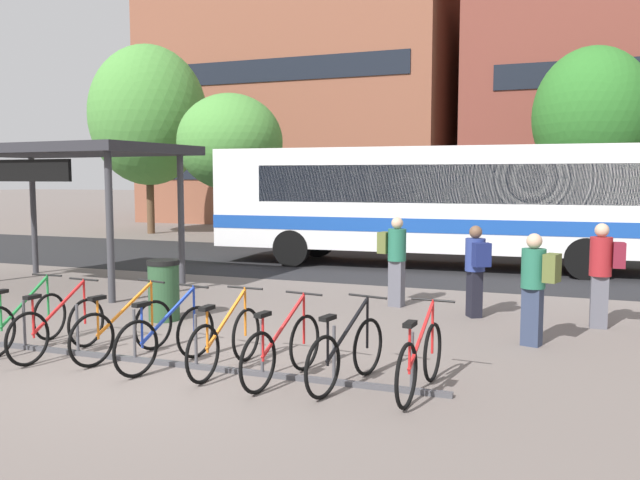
{
  "coord_description": "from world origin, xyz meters",
  "views": [
    {
      "loc": [
        4.79,
        -6.82,
        2.41
      ],
      "look_at": [
        0.37,
        4.9,
        1.21
      ],
      "focal_mm": 36.61,
      "sensor_mm": 36.0,
      "label": 1
    }
  ],
  "objects_px": {
    "transit_shelter": "(63,156)",
    "parked_bicycle_orange_4": "(226,341)",
    "commuter_olive_pack_2": "(395,255)",
    "parked_bicycle_blue_3": "(167,338)",
    "parked_bicycle_red_5": "(283,349)",
    "parked_bicycle_red_1": "(58,328)",
    "commuter_maroon_pack_3": "(603,268)",
    "street_tree_0": "(592,116)",
    "commuter_olive_pack_1": "(536,282)",
    "parked_bicycle_red_7": "(420,360)",
    "commuter_navy_pack_4": "(476,265)",
    "city_bus": "(433,201)",
    "parked_bicycle_green_0": "(24,322)",
    "street_tree_1": "(230,142)",
    "trash_bin": "(164,290)",
    "parked_bicycle_black_6": "(347,354)",
    "street_tree_3": "(148,116)",
    "parked_bicycle_orange_2": "(124,330)"
  },
  "relations": [
    {
      "from": "parked_bicycle_red_5",
      "to": "transit_shelter",
      "type": "relative_size",
      "value": 0.31
    },
    {
      "from": "parked_bicycle_red_7",
      "to": "parked_bicycle_green_0",
      "type": "bearing_deg",
      "value": 94.79
    },
    {
      "from": "parked_bicycle_green_0",
      "to": "commuter_maroon_pack_3",
      "type": "height_order",
      "value": "commuter_maroon_pack_3"
    },
    {
      "from": "transit_shelter",
      "to": "trash_bin",
      "type": "distance_m",
      "value": 5.18
    },
    {
      "from": "commuter_maroon_pack_3",
      "to": "street_tree_0",
      "type": "distance_m",
      "value": 14.95
    },
    {
      "from": "parked_bicycle_blue_3",
      "to": "commuter_olive_pack_2",
      "type": "distance_m",
      "value": 5.23
    },
    {
      "from": "parked_bicycle_blue_3",
      "to": "parked_bicycle_red_5",
      "type": "relative_size",
      "value": 0.99
    },
    {
      "from": "parked_bicycle_red_1",
      "to": "trash_bin",
      "type": "relative_size",
      "value": 1.67
    },
    {
      "from": "city_bus",
      "to": "parked_bicycle_red_5",
      "type": "xyz_separation_m",
      "value": [
        0.26,
        -10.62,
        -1.39
      ]
    },
    {
      "from": "parked_bicycle_orange_2",
      "to": "commuter_maroon_pack_3",
      "type": "distance_m",
      "value": 7.37
    },
    {
      "from": "commuter_maroon_pack_3",
      "to": "parked_bicycle_red_1",
      "type": "bearing_deg",
      "value": 30.13
    },
    {
      "from": "parked_bicycle_black_6",
      "to": "commuter_olive_pack_1",
      "type": "relative_size",
      "value": 1.04
    },
    {
      "from": "commuter_olive_pack_2",
      "to": "parked_bicycle_blue_3",
      "type": "bearing_deg",
      "value": -98.17
    },
    {
      "from": "parked_bicycle_red_7",
      "to": "commuter_olive_pack_2",
      "type": "height_order",
      "value": "commuter_olive_pack_2"
    },
    {
      "from": "parked_bicycle_black_6",
      "to": "street_tree_1",
      "type": "distance_m",
      "value": 17.08
    },
    {
      "from": "parked_bicycle_red_1",
      "to": "commuter_maroon_pack_3",
      "type": "height_order",
      "value": "commuter_maroon_pack_3"
    },
    {
      "from": "parked_bicycle_red_1",
      "to": "commuter_olive_pack_2",
      "type": "bearing_deg",
      "value": -30.85
    },
    {
      "from": "commuter_navy_pack_4",
      "to": "trash_bin",
      "type": "xyz_separation_m",
      "value": [
        -4.91,
        -2.08,
        -0.4
      ]
    },
    {
      "from": "street_tree_3",
      "to": "city_bus",
      "type": "bearing_deg",
      "value": -24.81
    },
    {
      "from": "commuter_olive_pack_1",
      "to": "street_tree_0",
      "type": "xyz_separation_m",
      "value": [
        1.15,
        16.05,
        3.67
      ]
    },
    {
      "from": "parked_bicycle_orange_4",
      "to": "street_tree_3",
      "type": "bearing_deg",
      "value": 40.22
    },
    {
      "from": "parked_bicycle_orange_4",
      "to": "commuter_olive_pack_1",
      "type": "distance_m",
      "value": 4.46
    },
    {
      "from": "city_bus",
      "to": "street_tree_1",
      "type": "relative_size",
      "value": 2.23
    },
    {
      "from": "parked_bicycle_blue_3",
      "to": "street_tree_1",
      "type": "distance_m",
      "value": 16.01
    },
    {
      "from": "parked_bicycle_black_6",
      "to": "street_tree_0",
      "type": "relative_size",
      "value": 0.24
    },
    {
      "from": "commuter_olive_pack_2",
      "to": "street_tree_3",
      "type": "relative_size",
      "value": 0.21
    },
    {
      "from": "parked_bicycle_orange_4",
      "to": "parked_bicycle_red_7",
      "type": "distance_m",
      "value": 2.45
    },
    {
      "from": "city_bus",
      "to": "parked_bicycle_red_1",
      "type": "distance_m",
      "value": 11.2
    },
    {
      "from": "commuter_maroon_pack_3",
      "to": "street_tree_0",
      "type": "height_order",
      "value": "street_tree_0"
    },
    {
      "from": "parked_bicycle_red_1",
      "to": "commuter_maroon_pack_3",
      "type": "distance_m",
      "value": 8.25
    },
    {
      "from": "street_tree_0",
      "to": "street_tree_1",
      "type": "distance_m",
      "value": 13.1
    },
    {
      "from": "commuter_olive_pack_2",
      "to": "trash_bin",
      "type": "xyz_separation_m",
      "value": [
        -3.37,
        -2.56,
        -0.45
      ]
    },
    {
      "from": "parked_bicycle_green_0",
      "to": "parked_bicycle_orange_4",
      "type": "distance_m",
      "value": 3.2
    },
    {
      "from": "parked_bicycle_red_7",
      "to": "commuter_navy_pack_4",
      "type": "relative_size",
      "value": 1.08
    },
    {
      "from": "parked_bicycle_orange_4",
      "to": "commuter_navy_pack_4",
      "type": "height_order",
      "value": "commuter_navy_pack_4"
    },
    {
      "from": "parked_bicycle_green_0",
      "to": "parked_bicycle_blue_3",
      "type": "xyz_separation_m",
      "value": [
        2.41,
        -0.06,
        0.0
      ]
    },
    {
      "from": "commuter_maroon_pack_3",
      "to": "trash_bin",
      "type": "height_order",
      "value": "commuter_maroon_pack_3"
    },
    {
      "from": "parked_bicycle_black_6",
      "to": "commuter_olive_pack_1",
      "type": "distance_m",
      "value": 3.36
    },
    {
      "from": "commuter_olive_pack_2",
      "to": "parked_bicycle_red_5",
      "type": "bearing_deg",
      "value": -80.12
    },
    {
      "from": "commuter_maroon_pack_3",
      "to": "street_tree_1",
      "type": "relative_size",
      "value": 0.31
    },
    {
      "from": "city_bus",
      "to": "parked_bicycle_green_0",
      "type": "height_order",
      "value": "city_bus"
    },
    {
      "from": "parked_bicycle_red_5",
      "to": "commuter_olive_pack_1",
      "type": "xyz_separation_m",
      "value": [
        2.72,
        2.76,
        0.55
      ]
    },
    {
      "from": "parked_bicycle_black_6",
      "to": "trash_bin",
      "type": "bearing_deg",
      "value": 72.95
    },
    {
      "from": "parked_bicycle_red_7",
      "to": "commuter_maroon_pack_3",
      "type": "height_order",
      "value": "commuter_maroon_pack_3"
    },
    {
      "from": "parked_bicycle_blue_3",
      "to": "commuter_maroon_pack_3",
      "type": "height_order",
      "value": "commuter_maroon_pack_3"
    },
    {
      "from": "commuter_olive_pack_1",
      "to": "trash_bin",
      "type": "distance_m",
      "value": 5.99
    },
    {
      "from": "commuter_olive_pack_1",
      "to": "commuter_maroon_pack_3",
      "type": "relative_size",
      "value": 0.96
    },
    {
      "from": "parked_bicycle_blue_3",
      "to": "commuter_olive_pack_1",
      "type": "height_order",
      "value": "commuter_olive_pack_1"
    },
    {
      "from": "transit_shelter",
      "to": "parked_bicycle_orange_4",
      "type": "bearing_deg",
      "value": -30.44
    },
    {
      "from": "parked_bicycle_black_6",
      "to": "transit_shelter",
      "type": "distance_m",
      "value": 9.54
    }
  ]
}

